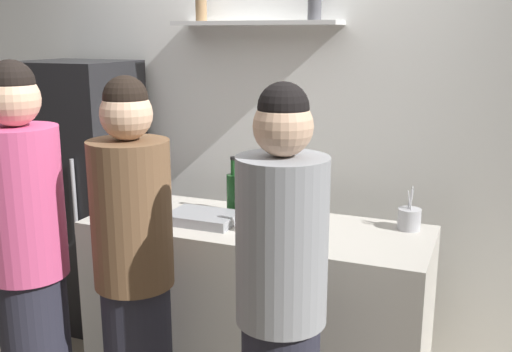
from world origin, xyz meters
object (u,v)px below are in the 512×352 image
at_px(refrigerator, 84,195).
at_px(wine_bottle_amber_glass, 252,196).
at_px(wine_bottle_green_glass, 234,192).
at_px(person_pink_top, 29,264).
at_px(person_brown_jacket, 135,275).
at_px(wine_bottle_dark_glass, 273,212).
at_px(utensil_holder, 409,219).
at_px(water_bottle_plastic, 121,196).
at_px(baking_pan, 203,218).
at_px(person_grey_hoodie, 281,310).

relative_size(refrigerator, wine_bottle_amber_glass, 5.60).
distance_m(wine_bottle_green_glass, person_pink_top, 1.08).
height_order(wine_bottle_amber_glass, person_pink_top, person_pink_top).
bearing_deg(person_brown_jacket, wine_bottle_dark_glass, -122.89).
relative_size(utensil_holder, person_brown_jacket, 0.13).
height_order(wine_bottle_dark_glass, water_bottle_plastic, wine_bottle_dark_glass).
bearing_deg(wine_bottle_amber_glass, person_brown_jacket, -109.14).
relative_size(wine_bottle_amber_glass, person_brown_jacket, 0.18).
relative_size(baking_pan, person_grey_hoodie, 0.20).
relative_size(baking_pan, utensil_holder, 1.58).
bearing_deg(wine_bottle_green_glass, person_pink_top, -122.23).
height_order(baking_pan, utensil_holder, utensil_holder).
bearing_deg(baking_pan, person_brown_jacket, -95.53).
relative_size(baking_pan, person_pink_top, 0.19).
bearing_deg(person_brown_jacket, wine_bottle_amber_glass, -98.94).
bearing_deg(baking_pan, person_grey_hoodie, -44.09).
xyz_separation_m(utensil_holder, wine_bottle_amber_glass, (-0.79, -0.11, 0.06)).
bearing_deg(water_bottle_plastic, baking_pan, 1.69).
distance_m(wine_bottle_dark_glass, person_pink_top, 1.11).
bearing_deg(wine_bottle_dark_glass, person_brown_jacket, -133.09).
xyz_separation_m(utensil_holder, person_brown_jacket, (-1.04, -0.83, -0.13)).
distance_m(water_bottle_plastic, person_pink_top, 0.69).
relative_size(baking_pan, person_brown_jacket, 0.20).
distance_m(wine_bottle_dark_glass, person_brown_jacket, 0.69).
xyz_separation_m(baking_pan, water_bottle_plastic, (-0.48, -0.01, 0.07)).
bearing_deg(person_grey_hoodie, wine_bottle_green_glass, -119.21).
bearing_deg(person_pink_top, refrigerator, 95.90).
bearing_deg(person_brown_jacket, water_bottle_plastic, -40.99).
xyz_separation_m(wine_bottle_green_glass, person_grey_hoodie, (0.57, -0.84, -0.19)).
relative_size(wine_bottle_amber_glass, wine_bottle_dark_glass, 0.97).
height_order(baking_pan, wine_bottle_green_glass, wine_bottle_green_glass).
distance_m(wine_bottle_dark_glass, person_grey_hoodie, 0.64).
bearing_deg(wine_bottle_green_glass, person_brown_jacket, -99.46).
xyz_separation_m(wine_bottle_green_glass, person_pink_top, (-0.57, -0.91, -0.16)).
bearing_deg(person_grey_hoodie, wine_bottle_amber_glass, -124.03).
relative_size(wine_bottle_green_glass, person_brown_jacket, 0.18).
xyz_separation_m(refrigerator, person_pink_top, (0.56, -1.09, 0.03)).
bearing_deg(wine_bottle_green_glass, baking_pan, -108.87).
distance_m(water_bottle_plastic, person_grey_hoodie, 1.29).
bearing_deg(wine_bottle_green_glass, wine_bottle_amber_glass, -19.76).
xyz_separation_m(baking_pan, wine_bottle_amber_glass, (0.20, 0.17, 0.09)).
bearing_deg(refrigerator, utensil_holder, -3.20).
bearing_deg(utensil_holder, wine_bottle_green_glass, -175.92).
distance_m(refrigerator, baking_pan, 1.13).
height_order(utensil_holder, person_brown_jacket, person_brown_jacket).
bearing_deg(wine_bottle_amber_glass, water_bottle_plastic, -164.54).
height_order(wine_bottle_green_glass, person_brown_jacket, person_brown_jacket).
bearing_deg(wine_bottle_amber_glass, wine_bottle_dark_glass, -49.20).
xyz_separation_m(baking_pan, utensil_holder, (0.98, 0.28, 0.03)).
relative_size(utensil_holder, wine_bottle_dark_glass, 0.70).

